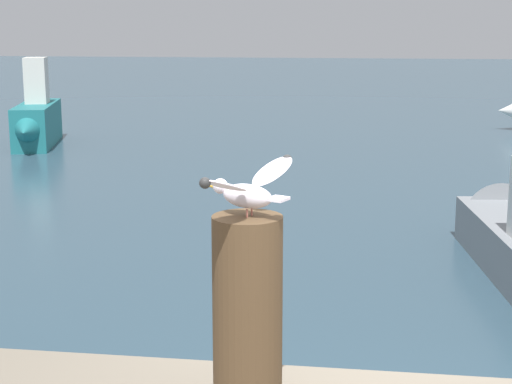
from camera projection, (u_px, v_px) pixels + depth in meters
name	position (u px, v px, depth m)	size (l,w,h in m)	color
mooring_post	(248.00, 313.00, 3.43)	(0.30, 0.30, 0.84)	#4C3823
seagull	(247.00, 188.00, 3.33)	(0.39, 0.64, 0.21)	#C67260
boat_teal	(36.00, 120.00, 18.41)	(1.48, 3.30, 1.98)	#1E7075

